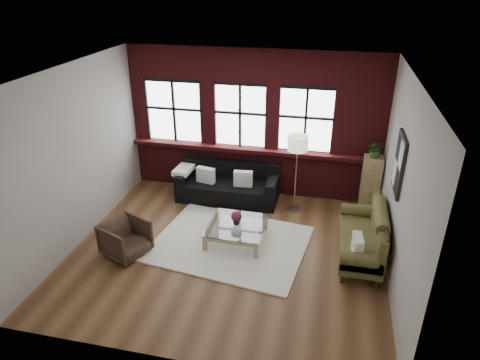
% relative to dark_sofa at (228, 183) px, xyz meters
% --- Properties ---
extents(floor, '(5.50, 5.50, 0.00)m').
position_rel_dark_sofa_xyz_m(floor, '(0.46, -1.90, -0.39)').
color(floor, brown).
rests_on(floor, ground).
extents(ceiling, '(5.50, 5.50, 0.00)m').
position_rel_dark_sofa_xyz_m(ceiling, '(0.46, -1.90, 2.81)').
color(ceiling, white).
rests_on(ceiling, ground).
extents(wall_back, '(5.50, 0.00, 5.50)m').
position_rel_dark_sofa_xyz_m(wall_back, '(0.46, 0.60, 1.21)').
color(wall_back, '#AAA69E').
rests_on(wall_back, ground).
extents(wall_front, '(5.50, 0.00, 5.50)m').
position_rel_dark_sofa_xyz_m(wall_front, '(0.46, -4.40, 1.21)').
color(wall_front, '#AAA69E').
rests_on(wall_front, ground).
extents(wall_left, '(0.00, 5.00, 5.00)m').
position_rel_dark_sofa_xyz_m(wall_left, '(-2.29, -1.90, 1.21)').
color(wall_left, '#AAA69E').
rests_on(wall_left, ground).
extents(wall_right, '(0.00, 5.00, 5.00)m').
position_rel_dark_sofa_xyz_m(wall_right, '(3.21, -1.90, 1.21)').
color(wall_right, '#AAA69E').
rests_on(wall_right, ground).
extents(brick_backwall, '(5.50, 0.12, 3.20)m').
position_rel_dark_sofa_xyz_m(brick_backwall, '(0.46, 0.54, 1.21)').
color(brick_backwall, '#5A151A').
rests_on(brick_backwall, floor).
extents(sill_ledge, '(5.50, 0.30, 0.08)m').
position_rel_dark_sofa_xyz_m(sill_ledge, '(0.46, 0.45, 0.65)').
color(sill_ledge, '#5A151A').
rests_on(sill_ledge, brick_backwall).
extents(window_left, '(1.38, 0.10, 1.50)m').
position_rel_dark_sofa_xyz_m(window_left, '(-1.34, 0.55, 1.36)').
color(window_left, black).
rests_on(window_left, brick_backwall).
extents(window_mid, '(1.38, 0.10, 1.50)m').
position_rel_dark_sofa_xyz_m(window_mid, '(0.16, 0.55, 1.36)').
color(window_mid, black).
rests_on(window_mid, brick_backwall).
extents(window_right, '(1.38, 0.10, 1.50)m').
position_rel_dark_sofa_xyz_m(window_right, '(1.56, 0.55, 1.36)').
color(window_right, black).
rests_on(window_right, brick_backwall).
extents(wall_poster, '(0.05, 0.74, 0.94)m').
position_rel_dark_sofa_xyz_m(wall_poster, '(3.18, -1.60, 1.46)').
color(wall_poster, black).
rests_on(wall_poster, wall_right).
extents(shag_rug, '(3.00, 2.50, 0.03)m').
position_rel_dark_sofa_xyz_m(shag_rug, '(0.45, -1.69, -0.38)').
color(shag_rug, white).
rests_on(shag_rug, floor).
extents(dark_sofa, '(2.17, 0.88, 0.79)m').
position_rel_dark_sofa_xyz_m(dark_sofa, '(0.00, 0.00, 0.00)').
color(dark_sofa, black).
rests_on(dark_sofa, floor).
extents(pillow_a, '(0.42, 0.21, 0.34)m').
position_rel_dark_sofa_xyz_m(pillow_a, '(-0.47, -0.10, 0.19)').
color(pillow_a, white).
rests_on(pillow_a, dark_sofa).
extents(pillow_b, '(0.41, 0.18, 0.34)m').
position_rel_dark_sofa_xyz_m(pillow_b, '(0.36, -0.10, 0.19)').
color(pillow_b, white).
rests_on(pillow_b, dark_sofa).
extents(vintage_settee, '(0.79, 1.78, 0.95)m').
position_rel_dark_sofa_xyz_m(vintage_settee, '(2.76, -1.57, 0.08)').
color(vintage_settee, '#4E4B24').
rests_on(vintage_settee, floor).
extents(pillow_settee, '(0.18, 0.39, 0.34)m').
position_rel_dark_sofa_xyz_m(pillow_settee, '(2.68, -2.12, 0.19)').
color(pillow_settee, white).
rests_on(pillow_settee, vintage_settee).
extents(armchair, '(0.92, 0.91, 0.65)m').
position_rel_dark_sofa_xyz_m(armchair, '(-1.27, -2.38, -0.07)').
color(armchair, '#36271B').
rests_on(armchair, floor).
extents(coffee_table, '(1.08, 1.08, 0.36)m').
position_rel_dark_sofa_xyz_m(coffee_table, '(0.55, -1.54, -0.22)').
color(coffee_table, '#A08A56').
rests_on(coffee_table, shag_rug).
extents(vase, '(0.16, 0.16, 0.13)m').
position_rel_dark_sofa_xyz_m(vase, '(0.55, -1.54, 0.02)').
color(vase, '#B2B2B2').
rests_on(vase, coffee_table).
extents(flowers, '(0.20, 0.20, 0.20)m').
position_rel_dark_sofa_xyz_m(flowers, '(0.55, -1.54, 0.13)').
color(flowers, maroon).
rests_on(flowers, vase).
extents(drawer_chest, '(0.37, 0.37, 1.22)m').
position_rel_dark_sofa_xyz_m(drawer_chest, '(2.99, 0.15, 0.21)').
color(drawer_chest, '#A08A56').
rests_on(drawer_chest, floor).
extents(potted_plant_top, '(0.35, 0.31, 0.36)m').
position_rel_dark_sofa_xyz_m(potted_plant_top, '(2.99, 0.15, 1.00)').
color(potted_plant_top, '#2D5923').
rests_on(potted_plant_top, drawer_chest).
extents(floor_lamp, '(0.40, 0.40, 1.81)m').
position_rel_dark_sofa_xyz_m(floor_lamp, '(1.48, -0.15, 0.51)').
color(floor_lamp, '#A5A5A8').
rests_on(floor_lamp, floor).
extents(sill_plant, '(0.20, 0.16, 0.34)m').
position_rel_dark_sofa_xyz_m(sill_plant, '(1.48, 0.42, 0.86)').
color(sill_plant, maroon).
rests_on(sill_plant, sill_ledge).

